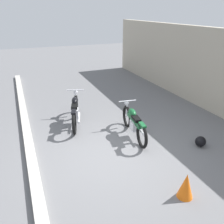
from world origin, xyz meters
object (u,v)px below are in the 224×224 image
Objects in this scene: helmet at (200,141)px; motorcycle_green at (134,123)px; traffic_cone at (186,186)px; motorcycle_black at (75,111)px.

motorcycle_green is (-1.23, -1.44, 0.29)m from helmet.
traffic_cone reaches higher than helmet.
helmet is at bearing -116.93° from motorcycle_black.
motorcycle_green is (1.47, 1.38, -0.03)m from motorcycle_black.
motorcycle_black reaches higher than traffic_cone.
traffic_cone is at bearing -176.60° from motorcycle_green.
motorcycle_green reaches higher than traffic_cone.
helmet is 2.17m from traffic_cone.
traffic_cone is 2.68m from motorcycle_green.
motorcycle_black is (-4.13, -1.20, 0.19)m from traffic_cone.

